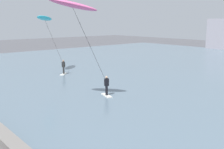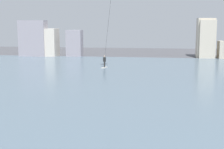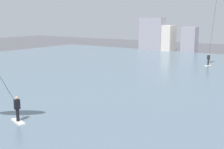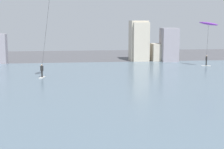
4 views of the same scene
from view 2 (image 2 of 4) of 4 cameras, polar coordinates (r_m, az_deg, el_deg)
name	(u,v)px [view 2 (image 2 of 4)]	position (r m, az deg, el deg)	size (l,w,h in m)	color
water_bay	(120,84)	(32.38, 1.36, -1.73)	(84.00, 52.00, 0.10)	slate
far_shore_buildings	(135,41)	(58.47, 4.03, 5.88)	(39.93, 5.34, 7.00)	gray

